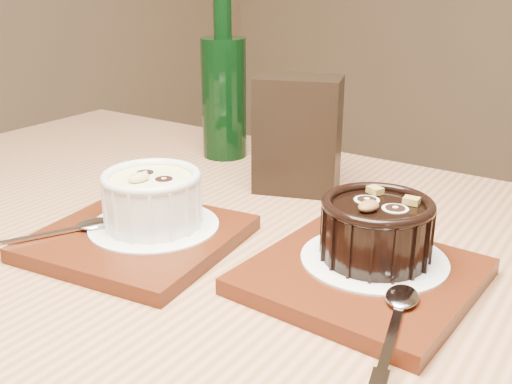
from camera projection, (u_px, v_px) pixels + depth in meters
table at (227, 356)px, 0.57m from camera, size 1.25×0.87×0.75m
tray_left at (139, 238)px, 0.59m from camera, size 0.21×0.21×0.01m
doily_left at (154, 225)px, 0.60m from camera, size 0.13×0.13×0.00m
ramekin_white at (152, 196)px, 0.59m from camera, size 0.10×0.10×0.06m
spoon_left at (59, 230)px, 0.58m from camera, size 0.08×0.13×0.01m
tray_right at (362, 276)px, 0.52m from camera, size 0.18×0.18×0.01m
doily_right at (374, 259)px, 0.53m from camera, size 0.13×0.13×0.00m
ramekin_dark at (376, 227)px, 0.52m from camera, size 0.10×0.10×0.06m
spoon_right at (396, 320)px, 0.43m from camera, size 0.06×0.14×0.01m
condiment_stand at (298, 135)px, 0.72m from camera, size 0.12×0.09×0.14m
green_bottle at (224, 93)px, 0.85m from camera, size 0.06×0.06×0.24m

